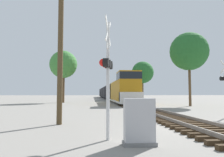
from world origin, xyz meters
TOP-DOWN VIEW (x-y plane):
  - ground_plane at (0.00, 0.00)m, footprint 400.00×400.00m
  - rail_track_bed at (0.00, -0.00)m, footprint 2.60×160.00m
  - freight_train at (0.00, 54.58)m, footprint 2.86×79.36m
  - crossing_signal_near at (-4.23, -2.25)m, footprint 0.53×1.01m
  - relay_cabinet at (-3.30, -3.11)m, footprint 1.01×0.50m
  - utility_pole at (-6.41, 1.68)m, footprint 1.80×0.28m
  - tree_far_right at (7.54, 16.78)m, footprint 4.85×4.85m
  - tree_mid_background at (-9.82, 28.89)m, footprint 4.81×4.81m
  - tree_deep_background at (9.08, 49.08)m, footprint 6.04×6.04m

SIDE VIEW (x-z plane):
  - ground_plane at x=0.00m, z-range 0.00..0.00m
  - rail_track_bed at x=0.00m, z-range -0.02..0.29m
  - relay_cabinet at x=-3.30m, z-range -0.01..1.42m
  - freight_train at x=0.00m, z-range -0.34..4.12m
  - crossing_signal_near at x=-4.23m, z-range 0.35..4.59m
  - utility_pole at x=-6.41m, z-range 0.14..9.29m
  - tree_mid_background at x=-9.82m, z-range 2.09..11.19m
  - tree_far_right at x=7.54m, z-range 2.24..11.62m
  - tree_deep_background at x=9.08m, z-range 2.18..12.61m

